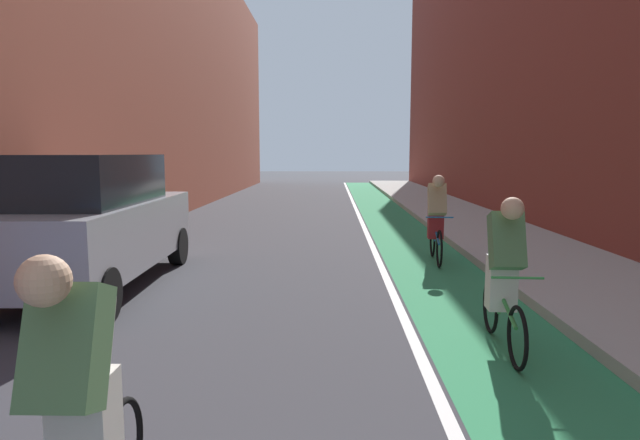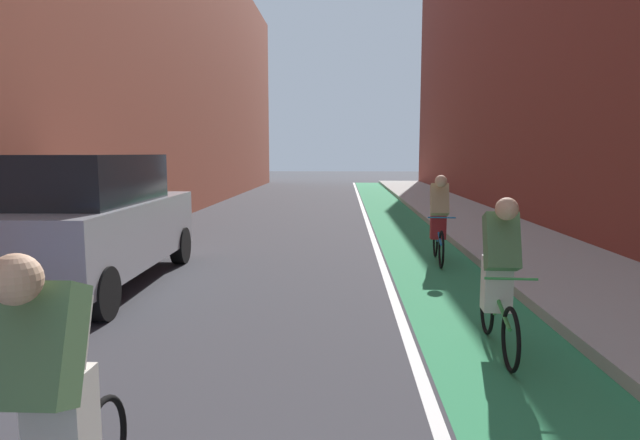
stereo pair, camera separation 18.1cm
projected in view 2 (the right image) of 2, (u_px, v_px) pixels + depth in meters
ground_plane at (298, 231)px, 14.06m from camera, size 92.76×92.76×0.00m
bike_lane_paint at (398, 221)px, 15.92m from camera, size 1.60×42.16×0.00m
lane_divider_stripe at (367, 221)px, 15.96m from camera, size 0.12×42.16×0.00m
sidewalk_right at (471, 220)px, 15.82m from camera, size 2.69×42.16×0.14m
building_facade_left at (117, 41)px, 15.63m from camera, size 3.00×42.16×10.44m
building_facade_right at (545, 8)px, 16.90m from camera, size 2.40×38.16×13.04m
parked_suv_silver at (92, 220)px, 8.01m from camera, size 1.94×4.55×1.98m
cyclist_lead at (50, 402)px, 2.53m from camera, size 0.48×1.66×1.59m
cyclist_mid at (499, 269)px, 5.43m from camera, size 0.48×1.65×1.58m
cyclist_trailing at (439, 217)px, 9.89m from camera, size 0.48×1.72×1.61m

